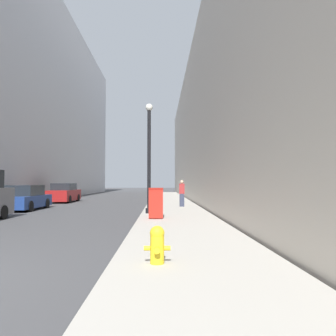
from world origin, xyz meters
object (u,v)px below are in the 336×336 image
at_px(lamppost, 149,155).
at_px(parked_sedan_far, 64,193).
at_px(pedestrian_on_sidewalk, 182,193).
at_px(trash_bin, 156,203).
at_px(parked_sedan_near, 25,199).
at_px(fire_hydrant, 157,244).

relative_size(lamppost, parked_sedan_far, 1.21).
xyz_separation_m(lamppost, pedestrian_on_sidewalk, (1.95, 4.52, -2.07)).
bearing_deg(trash_bin, parked_sedan_far, 119.95).
xyz_separation_m(trash_bin, lamppost, (-0.39, 2.34, 2.25)).
bearing_deg(parked_sedan_near, pedestrian_on_sidewalk, 4.05).
bearing_deg(fire_hydrant, parked_sedan_far, 110.58).
xyz_separation_m(trash_bin, parked_sedan_near, (-8.14, 6.17, -0.11)).
height_order(parked_sedan_near, pedestrian_on_sidewalk, pedestrian_on_sidewalk).
distance_m(trash_bin, pedestrian_on_sidewalk, 7.04).
relative_size(parked_sedan_near, pedestrian_on_sidewalk, 2.68).
bearing_deg(parked_sedan_far, trash_bin, -60.05).
distance_m(trash_bin, parked_sedan_near, 10.22).
xyz_separation_m(lamppost, parked_sedan_near, (-7.76, 3.83, -2.36)).
distance_m(fire_hydrant, trash_bin, 7.91).
height_order(lamppost, pedestrian_on_sidewalk, lamppost).
bearing_deg(lamppost, fire_hydrant, -87.00).
bearing_deg(trash_bin, pedestrian_on_sidewalk, 77.21).
relative_size(fire_hydrant, trash_bin, 0.55).
bearing_deg(fire_hydrant, parked_sedan_near, 120.51).
bearing_deg(pedestrian_on_sidewalk, lamppost, -113.31).
bearing_deg(trash_bin, parked_sedan_near, 142.84).
bearing_deg(lamppost, parked_sedan_far, 123.35).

